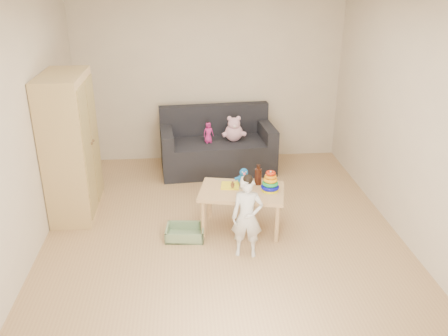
{
  "coord_description": "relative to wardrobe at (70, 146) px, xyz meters",
  "views": [
    {
      "loc": [
        -0.39,
        -4.83,
        2.84
      ],
      "look_at": [
        0.05,
        0.25,
        0.65
      ],
      "focal_mm": 38.0,
      "sensor_mm": 36.0,
      "label": 1
    }
  ],
  "objects": [
    {
      "name": "room",
      "position": [
        1.75,
        -0.56,
        0.44
      ],
      "size": [
        4.5,
        4.5,
        4.5
      ],
      "color": "tan",
      "rests_on": "ground"
    },
    {
      "name": "sofa",
      "position": [
        1.83,
        1.15,
        -0.63
      ],
      "size": [
        1.71,
        0.95,
        0.46
      ],
      "primitive_type": "cube",
      "rotation": [
        0.0,
        0.0,
        0.08
      ],
      "color": "black",
      "rests_on": "ground"
    },
    {
      "name": "doll",
      "position": [
        1.69,
        1.08,
        -0.25
      ],
      "size": [
        0.17,
        0.14,
        0.3
      ],
      "primitive_type": "imported",
      "rotation": [
        0.0,
        0.0,
        0.28
      ],
      "color": "#D12785",
      "rests_on": "sofa"
    },
    {
      "name": "yellow_book",
      "position": [
        1.86,
        -0.49,
        -0.36
      ],
      "size": [
        0.23,
        0.23,
        0.02
      ],
      "primitive_type": "cube",
      "rotation": [
        0.0,
        0.0,
        -0.15
      ],
      "color": "yellow",
      "rests_on": "play_table"
    },
    {
      "name": "pink_bear",
      "position": [
        2.07,
        1.12,
        -0.24
      ],
      "size": [
        0.33,
        0.3,
        0.32
      ],
      "primitive_type": null,
      "rotation": [
        0.0,
        0.0,
        0.26
      ],
      "color": "#E5A8C1",
      "rests_on": "sofa"
    },
    {
      "name": "storage_bin",
      "position": [
        1.32,
        -0.75,
        -0.8
      ],
      "size": [
        0.46,
        0.36,
        0.13
      ],
      "primitive_type": null,
      "rotation": [
        0.0,
        0.0,
        -0.1
      ],
      "color": "gray",
      "rests_on": "ground"
    },
    {
      "name": "wardrobe",
      "position": [
        0.0,
        0.0,
        0.0
      ],
      "size": [
        0.48,
        0.96,
        1.72
      ],
      "primitive_type": "cube",
      "color": "tan",
      "rests_on": "ground"
    },
    {
      "name": "play_table",
      "position": [
        1.98,
        -0.61,
        -0.61
      ],
      "size": [
        1.04,
        0.78,
        0.5
      ],
      "primitive_type": "cube",
      "rotation": [
        0.0,
        0.0,
        -0.21
      ],
      "color": "tan",
      "rests_on": "ground"
    },
    {
      "name": "blue_plush",
      "position": [
        2.02,
        -0.45,
        -0.26
      ],
      "size": [
        0.18,
        0.15,
        0.21
      ],
      "primitive_type": null,
      "rotation": [
        0.0,
        0.0,
        0.09
      ],
      "color": "blue",
      "rests_on": "play_table"
    },
    {
      "name": "toddler",
      "position": [
        1.97,
        -1.14,
        -0.42
      ],
      "size": [
        0.35,
        0.26,
        0.87
      ],
      "primitive_type": "imported",
      "rotation": [
        0.0,
        0.0,
        -0.15
      ],
      "color": "silver",
      "rests_on": "ground"
    },
    {
      "name": "wooden_figure",
      "position": [
        1.88,
        -0.57,
        -0.31
      ],
      "size": [
        0.05,
        0.05,
        0.1
      ],
      "primitive_type": null,
      "rotation": [
        0.0,
        0.0,
        -0.41
      ],
      "color": "brown",
      "rests_on": "play_table"
    },
    {
      "name": "brown_bottle",
      "position": [
        2.18,
        -0.46,
        -0.26
      ],
      "size": [
        0.08,
        0.08,
        0.24
      ],
      "color": "black",
      "rests_on": "play_table"
    },
    {
      "name": "ring_stacker",
      "position": [
        2.29,
        -0.64,
        -0.27
      ],
      "size": [
        0.21,
        0.21,
        0.24
      ],
      "color": "#F8EC0D",
      "rests_on": "play_table"
    }
  ]
}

